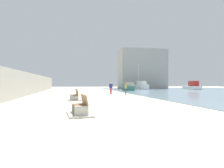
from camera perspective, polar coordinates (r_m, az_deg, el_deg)
The scene contains 10 objects.
ground_plane at distance 27.02m, azimuth -6.29°, elevation -2.96°, with size 120.00×120.00×0.00m, color beige.
seawall at distance 27.47m, azimuth -22.09°, elevation -0.02°, with size 0.80×64.00×2.78m, color #ADAAA3.
bench_near at distance 10.56m, azimuth -8.32°, elevation -6.78°, with size 1.28×2.19×0.98m.
bench_far at distance 19.49m, azimuth -9.76°, elevation -3.53°, with size 1.25×2.17×0.98m.
person_walking at distance 28.06m, azimuth 3.63°, elevation -0.85°, with size 0.22×0.53×1.67m.
person_standing at distance 29.82m, azimuth -0.30°, elevation -0.82°, with size 0.50×0.29×1.65m.
boat_outer at distance 52.19m, azimuth 7.25°, elevation -0.52°, with size 2.52×7.06×6.12m.
boat_nearest at distance 45.26m, azimuth 4.60°, elevation -0.85°, with size 4.52×7.55×1.60m.
boat_far_left at distance 53.71m, azimuth 20.17°, elevation -0.57°, with size 3.08×7.99×1.94m.
harbor_building at distance 57.94m, azimuth 7.86°, elevation 3.84°, with size 12.00×6.00×10.23m, color #9E9E99.
Camera 1 is at (-1.96, -8.90, 1.54)m, focal length 35.02 mm.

